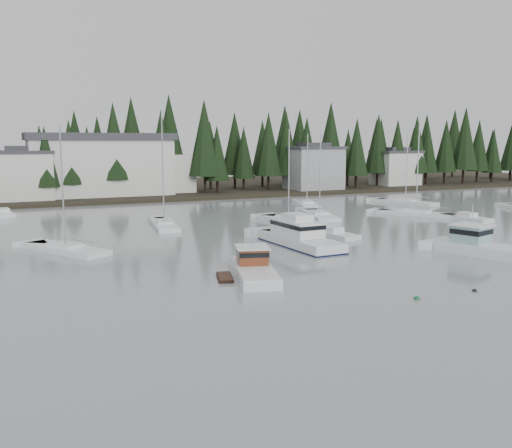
{
  "coord_description": "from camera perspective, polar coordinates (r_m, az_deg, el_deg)",
  "views": [
    {
      "loc": [
        -22.16,
        -21.24,
        9.88
      ],
      "look_at": [
        -0.86,
        25.24,
        2.5
      ],
      "focal_mm": 40.0,
      "sensor_mm": 36.0,
      "label": 1
    }
  ],
  "objects": [
    {
      "name": "lobster_boat_brown",
      "position": [
        42.23,
        -0.28,
        -4.69
      ],
      "size": [
        5.48,
        8.45,
        3.97
      ],
      "rotation": [
        0.0,
        0.0,
        1.28
      ],
      "color": "white",
      "rests_on": "ground"
    },
    {
      "name": "sailboat_5",
      "position": [
        89.48,
        5.11,
        1.88
      ],
      "size": [
        5.83,
        10.13,
        11.66
      ],
      "rotation": [
        0.0,
        0.0,
        1.22
      ],
      "color": "white",
      "rests_on": "ground"
    },
    {
      "name": "mooring_buoy_green",
      "position": [
        37.8,
        15.77,
        -7.25
      ],
      "size": [
        0.44,
        0.44,
        0.44
      ],
      "primitive_type": "sphere",
      "color": "#145933",
      "rests_on": "ground"
    },
    {
      "name": "sailboat_0",
      "position": [
        80.33,
        15.7,
        0.89
      ],
      "size": [
        7.54,
        10.66,
        14.05
      ],
      "rotation": [
        0.0,
        0.0,
        2.08
      ],
      "color": "white",
      "rests_on": "ground"
    },
    {
      "name": "far_shore_land",
      "position": [
        120.71,
        -13.98,
        3.27
      ],
      "size": [
        240.0,
        54.0,
        1.0
      ],
      "primitive_type": "cube",
      "color": "black",
      "rests_on": "ground"
    },
    {
      "name": "lobster_boat_teal",
      "position": [
        53.89,
        21.93,
        -2.31
      ],
      "size": [
        5.66,
        9.56,
        5.02
      ],
      "rotation": [
        0.0,
        0.0,
        1.87
      ],
      "color": "white",
      "rests_on": "ground"
    },
    {
      "name": "house_east_b",
      "position": [
        129.25,
        13.8,
        5.55
      ],
      "size": [
        9.54,
        7.42,
        8.25
      ],
      "color": "silver",
      "rests_on": "ground"
    },
    {
      "name": "sailboat_1",
      "position": [
        54.57,
        -18.5,
        -2.59
      ],
      "size": [
        7.14,
        9.72,
        11.73
      ],
      "rotation": [
        0.0,
        0.0,
        2.09
      ],
      "color": "white",
      "rests_on": "ground"
    },
    {
      "name": "cabin_cruiser_center",
      "position": [
        54.72,
        4.32,
        -1.46
      ],
      "size": [
        3.85,
        11.11,
        4.72
      ],
      "rotation": [
        0.0,
        0.0,
        1.61
      ],
      "color": "white",
      "rests_on": "ground"
    },
    {
      "name": "runabout_1",
      "position": [
        60.67,
        7.63,
        -1.11
      ],
      "size": [
        3.0,
        6.96,
        1.42
      ],
      "rotation": [
        0.0,
        0.0,
        1.69
      ],
      "color": "white",
      "rests_on": "ground"
    },
    {
      "name": "sailboat_6",
      "position": [
        68.0,
        -9.17,
        -0.18
      ],
      "size": [
        3.9,
        10.52,
        14.08
      ],
      "rotation": [
        0.0,
        0.0,
        1.43
      ],
      "color": "white",
      "rests_on": "ground"
    },
    {
      "name": "harbor_inn",
      "position": [
        105.43,
        -14.18,
        5.73
      ],
      "size": [
        29.5,
        11.5,
        10.9
      ],
      "color": "silver",
      "rests_on": "ground"
    },
    {
      "name": "runabout_2",
      "position": [
        77.31,
        20.36,
        0.45
      ],
      "size": [
        2.84,
        6.7,
        1.42
      ],
      "rotation": [
        0.0,
        0.0,
        1.67
      ],
      "color": "white",
      "rests_on": "ground"
    },
    {
      "name": "sailboat_2",
      "position": [
        70.7,
        3.27,
        0.21
      ],
      "size": [
        4.21,
        9.89,
        11.99
      ],
      "rotation": [
        0.0,
        0.0,
        1.71
      ],
      "color": "white",
      "rests_on": "ground"
    },
    {
      "name": "house_west",
      "position": [
        100.47,
        -22.29,
        4.62
      ],
      "size": [
        9.54,
        7.42,
        8.75
      ],
      "color": "silver",
      "rests_on": "ground"
    },
    {
      "name": "house_east_a",
      "position": [
        115.14,
        5.77,
        5.69
      ],
      "size": [
        10.6,
        8.48,
        9.25
      ],
      "color": "#999EA0",
      "rests_on": "ground"
    },
    {
      "name": "mooring_buoy_dark",
      "position": [
        40.96,
        21.01,
        -6.3
      ],
      "size": [
        0.35,
        0.35,
        0.35
      ],
      "primitive_type": "sphere",
      "color": "black",
      "rests_on": "ground"
    },
    {
      "name": "sailboat_10",
      "position": [
        95.23,
        14.71,
        2.02
      ],
      "size": [
        5.87,
        10.99,
        11.83
      ],
      "rotation": [
        0.0,
        0.0,
        1.88
      ],
      "color": "white",
      "rests_on": "ground"
    },
    {
      "name": "sailboat_4",
      "position": [
        76.24,
        6.36,
        0.75
      ],
      "size": [
        5.96,
        11.3,
        11.51
      ],
      "rotation": [
        0.0,
        0.0,
        1.28
      ],
      "color": "white",
      "rests_on": "ground"
    },
    {
      "name": "conifer_treeline",
      "position": [
        109.96,
        -12.91,
        2.85
      ],
      "size": [
        200.0,
        22.0,
        20.0
      ],
      "primitive_type": null,
      "color": "black",
      "rests_on": "ground"
    },
    {
      "name": "ground",
      "position": [
        32.25,
        20.85,
        -10.18
      ],
      "size": [
        260.0,
        260.0,
        0.0
      ],
      "primitive_type": "plane",
      "color": "gray",
      "rests_on": "ground"
    },
    {
      "name": "runabout_3",
      "position": [
        84.29,
        -23.97,
        0.86
      ],
      "size": [
        3.08,
        6.55,
        1.42
      ],
      "rotation": [
        0.0,
        0.0,
        1.71
      ],
      "color": "white",
      "rests_on": "ground"
    }
  ]
}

